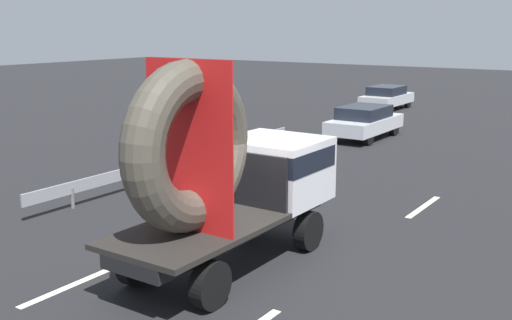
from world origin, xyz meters
name	(u,v)px	position (x,y,z in m)	size (l,w,h in m)	color
ground_plane	(240,258)	(0.00, 0.00, 0.00)	(120.00, 120.00, 0.00)	black
flatbed_truck	(232,171)	(0.07, -0.34, 1.90)	(2.02, 5.28, 4.11)	black
distant_sedan	(364,121)	(-3.58, 13.98, 0.74)	(1.80, 4.21, 1.37)	black
guardrail	(186,158)	(-5.63, 4.87, 0.53)	(0.10, 12.00, 0.71)	gray
lane_dash_left_near	(85,280)	(-1.76, -2.54, 0.00)	(2.86, 0.16, 0.01)	beige
lane_dash_left_far	(303,186)	(-1.76, 5.63, 0.00)	(2.73, 0.16, 0.01)	beige
lane_dash_right_far	(423,207)	(1.89, 5.61, 0.00)	(2.28, 0.16, 0.01)	beige
oncoming_car	(387,97)	(-6.36, 23.16, 0.71)	(1.74, 4.06, 1.32)	black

